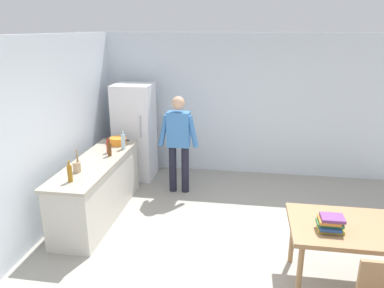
% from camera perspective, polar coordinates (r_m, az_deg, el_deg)
% --- Properties ---
extents(ground_plane, '(14.00, 14.00, 0.00)m').
position_cam_1_polar(ground_plane, '(4.84, 5.29, -17.30)').
color(ground_plane, '#9E998E').
extents(wall_back, '(6.40, 0.12, 2.70)m').
position_cam_1_polar(wall_back, '(7.11, 7.22, 6.07)').
color(wall_back, silver).
rests_on(wall_back, ground_plane).
extents(wall_left, '(0.12, 5.60, 2.70)m').
position_cam_1_polar(wall_left, '(5.20, -23.95, 0.32)').
color(wall_left, silver).
rests_on(wall_left, ground_plane).
extents(kitchen_counter, '(0.64, 2.20, 0.90)m').
position_cam_1_polar(kitchen_counter, '(5.73, -14.53, -6.75)').
color(kitchen_counter, beige).
rests_on(kitchen_counter, ground_plane).
extents(refrigerator, '(0.70, 0.67, 1.80)m').
position_cam_1_polar(refrigerator, '(6.95, -8.96, 1.91)').
color(refrigerator, white).
rests_on(refrigerator, ground_plane).
extents(person, '(0.70, 0.22, 1.70)m').
position_cam_1_polar(person, '(6.18, -2.12, 0.87)').
color(person, '#1E1E2D').
rests_on(person, ground_plane).
extents(dining_table, '(1.40, 0.90, 0.75)m').
position_cam_1_polar(dining_table, '(4.39, 24.29, -12.55)').
color(dining_table, '#9E754C').
rests_on(dining_table, ground_plane).
extents(cooking_pot, '(0.40, 0.28, 0.12)m').
position_cam_1_polar(cooking_pot, '(6.23, -11.54, 0.47)').
color(cooking_pot, orange).
rests_on(cooking_pot, kitchen_counter).
extents(utensil_jar, '(0.11, 0.11, 0.32)m').
position_cam_1_polar(utensil_jar, '(5.18, -17.61, -3.38)').
color(utensil_jar, tan).
rests_on(utensil_jar, kitchen_counter).
extents(bottle_water_clear, '(0.07, 0.07, 0.30)m').
position_cam_1_polar(bottle_water_clear, '(5.96, -10.74, 0.38)').
color(bottle_water_clear, silver).
rests_on(bottle_water_clear, kitchen_counter).
extents(bottle_sauce_red, '(0.06, 0.06, 0.24)m').
position_cam_1_polar(bottle_sauce_red, '(5.84, -12.99, -0.43)').
color(bottle_sauce_red, '#B22319').
rests_on(bottle_sauce_red, kitchen_counter).
extents(bottle_beer_brown, '(0.06, 0.06, 0.26)m').
position_cam_1_polar(bottle_beer_brown, '(5.69, -12.84, -0.80)').
color(bottle_beer_brown, '#5B3314').
rests_on(bottle_beer_brown, kitchen_counter).
extents(bottle_oil_amber, '(0.06, 0.06, 0.28)m').
position_cam_1_polar(bottle_oil_amber, '(4.87, -18.63, -4.35)').
color(bottle_oil_amber, '#996619').
rests_on(bottle_oil_amber, kitchen_counter).
extents(book_stack, '(0.27, 0.22, 0.16)m').
position_cam_1_polar(book_stack, '(4.13, 20.90, -11.57)').
color(book_stack, gold).
rests_on(book_stack, dining_table).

